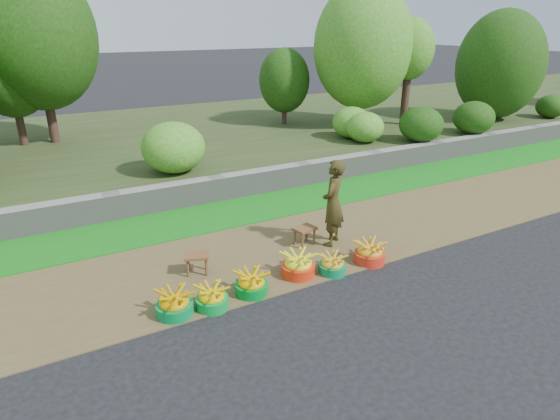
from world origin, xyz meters
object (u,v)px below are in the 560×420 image
vendor_woman (333,203)px  basin_c (251,284)px  basin_d (298,265)px  basin_f (370,253)px  stool_left (197,258)px  basin_e (332,265)px  basin_b (212,298)px  stool_right (305,231)px  basin_a (174,304)px

vendor_woman → basin_c: bearing=-16.1°
basin_d → basin_f: 1.28m
basin_f → stool_left: basin_f is taller
basin_e → basin_b: bearing=180.0°
basin_f → stool_right: size_ratio=1.22×
basin_c → basin_e: (1.39, -0.06, -0.02)m
stool_left → basin_d: bearing=-30.4°
basin_a → basin_f: bearing=-1.3°
basin_c → vendor_woman: (1.97, 0.81, 0.63)m
basin_c → stool_right: basin_c is taller
basin_b → stool_left: bearing=82.2°
stool_left → vendor_woman: 2.52m
basin_b → vendor_woman: size_ratio=0.30×
basin_b → basin_f: size_ratio=0.90×
basin_a → basin_e: size_ratio=1.16×
basin_f → stool_right: 1.22m
vendor_woman → stool_left: bearing=-41.3°
vendor_woman → basin_a: bearing=-24.1°
stool_right → basin_f: bearing=-59.6°
basin_b → vendor_woman: 2.82m
basin_c → basin_f: bearing=-1.5°
basin_a → basin_b: bearing=-8.2°
basin_a → basin_e: basin_a is taller
stool_right → vendor_woman: bearing=-22.6°
basin_e → stool_left: size_ratio=0.99×
basin_f → stool_right: bearing=120.4°
basin_c → basin_d: 0.88m
basin_d → vendor_woman: (1.10, 0.68, 0.62)m
basin_e → vendor_woman: size_ratio=0.28×
basin_b → stool_right: (2.15, 1.05, 0.13)m
basin_c → basin_d: (0.87, 0.13, 0.02)m
basin_a → stool_right: bearing=20.2°
stool_right → basin_b: bearing=-153.9°
basin_b → vendor_woman: (2.60, 0.87, 0.64)m
basin_e → stool_right: (0.13, 1.05, 0.14)m
stool_right → basin_c: bearing=-146.7°
basin_e → basin_d: bearing=159.9°
basin_a → basin_b: 0.51m
basin_c → vendor_woman: 2.22m
basin_a → basin_d: size_ratio=0.95×
basin_d → stool_right: bearing=53.1°
basin_e → basin_f: size_ratio=0.86×
basin_b → basin_f: 2.77m
basin_b → basin_d: size_ratio=0.86×
basin_e → stool_left: stool_left is taller
basin_c → stool_left: bearing=118.2°
basin_b → stool_left: (0.13, 0.99, 0.13)m
stool_right → vendor_woman: (0.45, -0.19, 0.51)m
basin_d → stool_right: size_ratio=1.27×
basin_b → vendor_woman: bearing=18.4°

